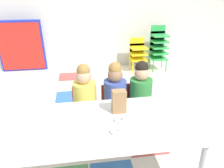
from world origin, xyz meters
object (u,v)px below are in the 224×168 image
Objects in this scene: folded_activity_table at (21,47)px; paper_bag_brown at (119,101)px; seated_child_middle_seat at (115,93)px; seated_child_near_camera at (85,95)px; seated_child_far_right at (141,91)px; craft_table at (103,127)px; kid_chair_green_stack at (158,46)px; donut_powdered_on_plate at (115,131)px; paper_plate_near_edge at (115,133)px; donut_powdered_loose at (120,120)px; kid_chair_yellow_stack at (138,52)px.

folded_activity_table is 4.94× the size of paper_bag_brown.
seated_child_middle_seat is 0.84× the size of folded_activity_table.
seated_child_far_right is at bearing 0.00° from seated_child_near_camera.
craft_table is at bearing -128.94° from seated_child_far_right.
seated_child_middle_seat is at bearing -120.65° from kid_chair_green_stack.
folded_activity_table is at bearing 113.24° from donut_powdered_on_plate.
donut_powdered_on_plate is (0.00, 0.00, 0.02)m from paper_plate_near_edge.
seated_child_far_right is 5.10× the size of paper_plate_near_edge.
paper_plate_near_edge is at bearing -117.89° from seated_child_far_right.
craft_table is 7.88× the size of paper_bag_brown.
donut_powdered_on_plate is at bearing -64.57° from craft_table.
craft_table is at bearing 115.43° from donut_powdered_on_plate.
paper_bag_brown is 0.19m from donut_powdered_loose.
kid_chair_yellow_stack is 0.63× the size of folded_activity_table.
seated_child_far_right is 0.93m from donut_powdered_on_plate.
folded_activity_table is (-1.16, 2.39, -0.02)m from seated_child_near_camera.
seated_child_far_right is 0.93m from paper_plate_near_edge.
kid_chair_green_stack is 3.29m from donut_powdered_on_plate.
craft_table is 9.64× the size of paper_plate_near_edge.
paper_plate_near_edge is at bearing -99.11° from seated_child_middle_seat.
paper_plate_near_edge is at bearing -64.57° from craft_table.
seated_child_near_camera is 0.85m from paper_plate_near_edge.
craft_table is at bearing -66.89° from folded_activity_table.
seated_child_near_camera is at bearing 101.42° from craft_table.
kid_chair_green_stack is 4.18× the size of paper_bag_brown.
seated_child_far_right is 3.00m from folded_activity_table.
kid_chair_green_stack is 2.95m from paper_bag_brown.
seated_child_far_right is 1.00× the size of kid_chair_green_stack.
seated_child_middle_seat is 1.00× the size of kid_chair_green_stack.
paper_bag_brown is at bearing -116.54° from kid_chair_green_stack.
seated_child_middle_seat is at bearing 80.89° from donut_powdered_on_plate.
kid_chair_green_stack is (1.27, 2.15, -0.04)m from seated_child_middle_seat.
folded_activity_table reaches higher than seated_child_middle_seat.
seated_child_near_camera is 0.59m from paper_bag_brown.
craft_table is 1.89× the size of seated_child_near_camera.
donut_powdered_loose is at bearing -107.88° from kid_chair_yellow_stack.
kid_chair_yellow_stack is at bearing 68.65° from seated_child_middle_seat.
paper_bag_brown is (-0.35, -0.49, 0.15)m from seated_child_far_right.
seated_child_far_right is (0.30, -0.00, 0.00)m from seated_child_middle_seat.
donut_powdered_loose is (0.15, -0.01, 0.06)m from craft_table.
kid_chair_yellow_stack reaches higher than donut_powdered_loose.
seated_child_middle_seat is 0.83m from paper_plate_near_edge.
donut_powdered_loose reaches higher than paper_plate_near_edge.
kid_chair_yellow_stack is 3.78× the size of paper_plate_near_edge.
kid_chair_green_stack is 9.16× the size of donut_powdered_on_plate.
seated_child_middle_seat is 2.83m from folded_activity_table.
seated_child_middle_seat reaches higher than paper_bag_brown.
seated_child_far_right reaches higher than donut_powdered_loose.
seated_child_far_right is 2.22m from kid_chair_yellow_stack.
kid_chair_yellow_stack is at bearing 71.48° from paper_bag_brown.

